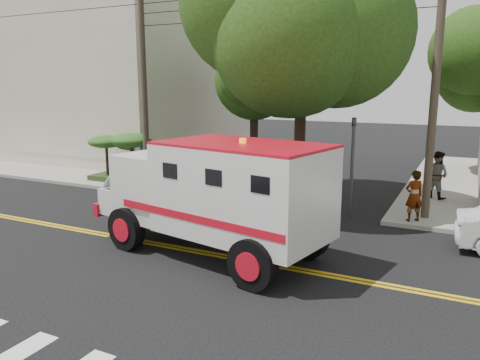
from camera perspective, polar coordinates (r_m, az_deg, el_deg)
The scene contains 13 objects.
ground at distance 14.06m, azimuth -7.80°, elevation -8.18°, with size 100.00×100.00×0.00m, color black.
sidewalk_nw at distance 32.54m, azimuth -14.23°, elevation 2.95°, with size 17.00×17.00×0.15m, color gray.
building_left at distance 34.66m, azimuth -15.58°, elevation 11.81°, with size 16.00×14.00×10.00m, color #BDAF9B.
utility_pole_left at distance 21.40m, azimuth -11.63°, elevation 10.70°, with size 0.28×0.28×9.00m, color #382D23.
utility_pole_right at distance 17.16m, azimuth 22.66°, elevation 9.93°, with size 0.28×0.28×9.00m, color #382D23.
tree_main at distance 18.18m, azimuth 8.73°, elevation 19.25°, with size 6.08×5.70×9.85m.
tree_left at distance 24.91m, azimuth 2.24°, elevation 13.83°, with size 4.48×4.20×7.70m.
traffic_signal at distance 17.11m, azimuth 13.55°, elevation 2.83°, with size 0.15×0.18×3.60m.
accessibility_sign at distance 22.16m, azimuth -12.26°, elevation 2.56°, with size 0.45×0.10×2.02m.
palm_planter at distance 23.25m, azimuth -13.99°, elevation 3.58°, with size 3.52×2.63×2.36m.
armored_truck at distance 12.91m, azimuth -2.93°, elevation -1.34°, with size 7.48×3.96×3.24m.
pedestrian_a at distance 16.89m, azimuth 20.45°, elevation -1.82°, with size 0.64×0.42×1.76m, color gray.
pedestrian_b at distance 20.70m, azimuth 22.88°, elevation 0.59°, with size 0.94×0.73×1.94m, color gray.
Camera 1 is at (7.52, -10.91, 4.71)m, focal length 35.00 mm.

